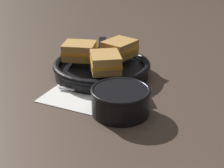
% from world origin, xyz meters
% --- Properties ---
extents(ground_plane, '(4.00, 4.00, 0.00)m').
position_xyz_m(ground_plane, '(0.00, 0.00, 0.00)').
color(ground_plane, '#47382D').
extents(napkin, '(0.22, 0.19, 0.00)m').
position_xyz_m(napkin, '(-0.03, -0.00, 0.00)').
color(napkin, white).
rests_on(napkin, ground_plane).
extents(soup_bowl, '(0.13, 0.13, 0.06)m').
position_xyz_m(soup_bowl, '(0.07, -0.06, 0.03)').
color(soup_bowl, black).
rests_on(soup_bowl, ground_plane).
extents(spoon, '(0.15, 0.04, 0.01)m').
position_xyz_m(spoon, '(-0.01, 0.01, 0.01)').
color(spoon, silver).
rests_on(spoon, napkin).
extents(skillet, '(0.27, 0.37, 0.04)m').
position_xyz_m(skillet, '(-0.06, 0.13, 0.02)').
color(skillet, black).
rests_on(skillet, ground_plane).
extents(sandwich_near_left, '(0.10, 0.11, 0.05)m').
position_xyz_m(sandwich_near_left, '(-0.03, 0.18, 0.06)').
color(sandwich_near_left, '#C18E47').
rests_on(sandwich_near_left, skillet).
extents(sandwich_near_right, '(0.11, 0.09, 0.05)m').
position_xyz_m(sandwich_near_right, '(-0.12, 0.12, 0.06)').
color(sandwich_near_right, '#C18E47').
rests_on(sandwich_near_right, skillet).
extents(sandwich_far_left, '(0.11, 0.12, 0.05)m').
position_xyz_m(sandwich_far_left, '(-0.02, 0.07, 0.06)').
color(sandwich_far_left, '#C18E47').
rests_on(sandwich_far_left, skillet).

